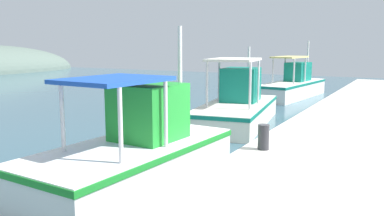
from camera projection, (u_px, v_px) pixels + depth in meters
fishing_boat_second at (134, 153)px, 8.33m from camera, size 4.99×2.39×3.32m
fishing_boat_third at (237, 106)px, 14.80m from camera, size 5.92×3.04×2.82m
fishing_boat_fourth at (293, 86)px, 22.32m from camera, size 6.34×2.36×3.11m
mooring_bollard_second at (263, 137)px, 8.11m from camera, size 0.23×0.23×0.51m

